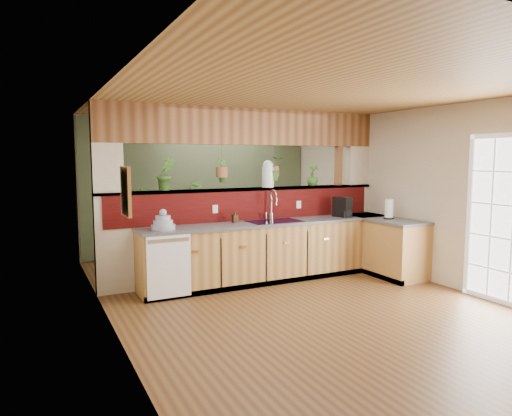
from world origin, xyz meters
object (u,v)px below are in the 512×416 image
soap_dispenser (235,217)px  glass_jar (268,174)px  coffee_maker (343,208)px  paper_towel (389,209)px  shelving_console (172,231)px  faucet (272,204)px  dish_stack (163,223)px

soap_dispenser → glass_jar: (0.68, 0.24, 0.62)m
soap_dispenser → coffee_maker: coffee_maker is taller
coffee_maker → paper_towel: size_ratio=0.98×
paper_towel → shelving_console: (-2.68, 2.84, -0.55)m
faucet → soap_dispenser: (-0.65, -0.02, -0.17)m
coffee_maker → dish_stack: bearing=166.8°
soap_dispenser → dish_stack: bearing=-170.5°
dish_stack → soap_dispenser: 1.14m
dish_stack → coffee_maker: 2.96m
coffee_maker → paper_towel: bearing=-59.7°
glass_jar → shelving_console: 2.42m
faucet → glass_jar: glass_jar is taller
paper_towel → faucet: bearing=156.8°
paper_towel → coffee_maker: bearing=133.7°
faucet → shelving_console: size_ratio=0.35×
glass_jar → faucet: bearing=-99.7°
dish_stack → shelving_console: bearing=71.4°
faucet → dish_stack: faucet is taller
coffee_maker → shelving_console: 3.23m
coffee_maker → glass_jar: bearing=146.5°
faucet → paper_towel: 1.84m
coffee_maker → shelving_console: coffee_maker is taller
paper_towel → shelving_console: bearing=133.3°
coffee_maker → faucet: bearing=157.0°
faucet → glass_jar: 0.50m
paper_towel → dish_stack: bearing=171.6°
coffee_maker → glass_jar: (-1.15, 0.42, 0.55)m
dish_stack → paper_towel: (3.46, -0.51, 0.06)m
dish_stack → coffee_maker: (2.96, 0.01, 0.06)m
faucet → soap_dispenser: size_ratio=2.75×
coffee_maker → shelving_console: (-2.18, 2.32, -0.55)m
paper_towel → shelving_console: 3.94m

